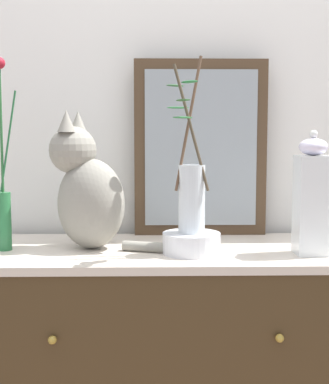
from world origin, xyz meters
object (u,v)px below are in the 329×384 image
Objects in this scene: jar_lidded_porcelain at (312,198)px; bowl_porcelain at (191,243)px; vase_slim_green at (4,199)px; vase_glass_clear at (191,191)px; cat_sitting at (87,190)px; mirror_leaning at (201,148)px.

bowl_porcelain is at bearing 177.55° from jar_lidded_porcelain.
vase_glass_clear reaches higher than vase_slim_green.
vase_slim_green is at bearing 173.94° from bowl_porcelain.
vase_slim_green is (-0.26, -0.02, -0.02)m from cat_sitting.
vase_glass_clear is at bearing 177.70° from jar_lidded_porcelain.
mirror_leaning reaches higher than jar_lidded_porcelain.
bowl_porcelain is at bearing -14.46° from cat_sitting.
vase_slim_green is 0.95m from jar_lidded_porcelain.
bowl_porcelain is (0.32, -0.08, -0.15)m from cat_sitting.
mirror_leaning is at bearing 80.13° from vase_glass_clear.
cat_sitting is at bearing -148.26° from mirror_leaning.
vase_glass_clear reaches higher than bowl_porcelain.
bowl_porcelain is 0.47× the size of jar_lidded_porcelain.
mirror_leaning is 0.34m from vase_glass_clear.
vase_glass_clear is at bearing -6.16° from vase_slim_green.
vase_slim_green is at bearing 175.32° from jar_lidded_porcelain.
mirror_leaning is 3.54× the size of bowl_porcelain.
mirror_leaning is 1.43× the size of cat_sitting.
jar_lidded_porcelain is at bearing -4.68° from vase_slim_green.
mirror_leaning is at bearing 132.74° from jar_lidded_porcelain.
mirror_leaning reaches higher than bowl_porcelain.
cat_sitting is 1.16× the size of jar_lidded_porcelain.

